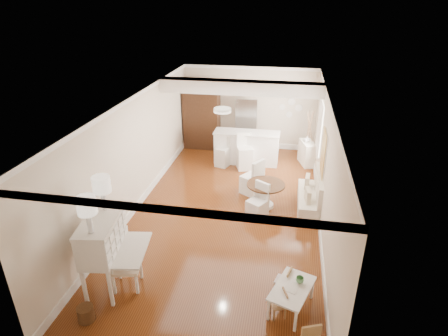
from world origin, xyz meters
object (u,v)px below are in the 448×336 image
(gustavian_armchair, at_px, (126,266))
(bar_stool_left, at_px, (222,152))
(dining_table, at_px, (265,195))
(wicker_basket, at_px, (86,314))
(kids_chair_b, at_px, (283,280))
(secretary_bureau, at_px, (104,254))
(kids_table, at_px, (291,298))
(bar_stool_right, at_px, (245,152))
(slip_chair_far, at_px, (252,176))
(pantry_cabinet, at_px, (202,115))
(breakfast_counter, at_px, (246,147))
(kids_chair_a, at_px, (278,304))
(sideboard, at_px, (307,153))
(slip_chair_near, at_px, (257,201))
(fridge, at_px, (257,126))

(gustavian_armchair, xyz_separation_m, bar_stool_left, (0.73, 5.59, 0.02))
(dining_table, bearing_deg, wicker_basket, -121.81)
(kids_chair_b, bearing_deg, secretary_bureau, -65.88)
(kids_table, relative_size, bar_stool_right, 0.84)
(gustavian_armchair, distance_m, slip_chair_far, 4.38)
(slip_chair_far, distance_m, pantry_cabinet, 3.79)
(kids_chair_b, xyz_separation_m, bar_stool_left, (-2.08, 5.23, 0.21))
(kids_chair_b, bearing_deg, breakfast_counter, -149.41)
(kids_table, height_order, dining_table, dining_table)
(kids_table, height_order, pantry_cabinet, pantry_cabinet)
(kids_chair_a, bearing_deg, sideboard, 153.74)
(kids_table, relative_size, breakfast_counter, 0.45)
(kids_chair_a, bearing_deg, kids_table, 111.65)
(slip_chair_near, bearing_deg, kids_table, -40.58)
(dining_table, xyz_separation_m, slip_chair_far, (-0.42, 0.66, 0.18))
(kids_table, height_order, kids_chair_a, kids_chair_a)
(bar_stool_right, distance_m, sideboard, 2.03)
(kids_chair_b, height_order, dining_table, dining_table)
(kids_table, height_order, kids_chair_b, kids_chair_b)
(gustavian_armchair, height_order, pantry_cabinet, pantry_cabinet)
(gustavian_armchair, height_order, slip_chair_near, gustavian_armchair)
(dining_table, xyz_separation_m, fridge, (-0.62, 3.72, 0.57))
(breakfast_counter, bearing_deg, kids_table, -75.67)
(wicker_basket, height_order, kids_table, kids_table)
(kids_chair_b, distance_m, bar_stool_left, 5.63)
(gustavian_armchair, bearing_deg, kids_chair_a, -106.33)
(slip_chair_near, relative_size, slip_chair_far, 0.86)
(bar_stool_left, relative_size, bar_stool_right, 0.87)
(secretary_bureau, height_order, pantry_cabinet, pantry_cabinet)
(dining_table, bearing_deg, slip_chair_near, -107.31)
(gustavian_armchair, xyz_separation_m, slip_chair_far, (1.83, 3.98, 0.05))
(gustavian_armchair, relative_size, bar_stool_left, 0.95)
(pantry_cabinet, distance_m, sideboard, 3.78)
(kids_chair_b, xyz_separation_m, dining_table, (-0.56, 2.96, 0.06))
(kids_table, xyz_separation_m, pantry_cabinet, (-3.24, 7.10, 0.92))
(dining_table, distance_m, slip_chair_near, 0.52)
(slip_chair_near, distance_m, bar_stool_right, 2.77)
(bar_stool_right, bearing_deg, wicker_basket, -125.03)
(gustavian_armchair, bearing_deg, breakfast_counter, -25.15)
(secretary_bureau, distance_m, kids_table, 3.37)
(kids_chair_b, bearing_deg, fridge, -153.16)
(kids_table, xyz_separation_m, bar_stool_left, (-2.24, 5.61, 0.25))
(bar_stool_left, distance_m, bar_stool_right, 0.72)
(slip_chair_far, bearing_deg, sideboard, 178.74)
(dining_table, xyz_separation_m, bar_stool_right, (-0.82, 2.20, 0.23))
(kids_chair_a, xyz_separation_m, breakfast_counter, (-1.33, 6.21, 0.26))
(wicker_basket, bearing_deg, slip_chair_far, 65.81)
(gustavian_armchair, distance_m, dining_table, 4.01)
(wicker_basket, relative_size, bar_stool_left, 0.29)
(gustavian_armchair, height_order, wicker_basket, gustavian_armchair)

